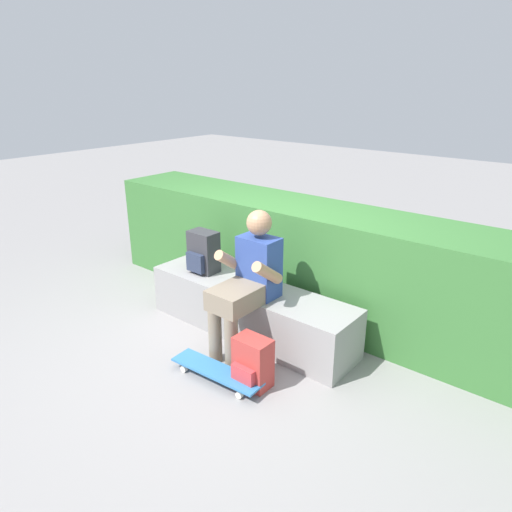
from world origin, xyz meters
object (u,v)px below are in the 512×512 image
object	(u,v)px
bench_main	(250,310)
backpack_on_ground	(252,363)
backpack_on_bench	(203,252)
person_skater	(248,279)
skateboard_near_person	(217,371)

from	to	relation	value
bench_main	backpack_on_ground	size ratio (longest dim) A/B	5.16
bench_main	backpack_on_bench	distance (m)	0.71
backpack_on_bench	person_skater	bearing A→B (deg)	-16.02
bench_main	backpack_on_bench	size ratio (longest dim) A/B	5.16
person_skater	backpack_on_ground	world-z (taller)	person_skater
skateboard_near_person	backpack_on_ground	distance (m)	0.31
person_skater	backpack_on_bench	xyz separation A→B (m)	(-0.74, 0.21, -0.00)
skateboard_near_person	person_skater	bearing A→B (deg)	102.08
person_skater	backpack_on_ground	distance (m)	0.70
backpack_on_bench	skateboard_near_person	bearing A→B (deg)	-40.19
skateboard_near_person	backpack_on_bench	size ratio (longest dim) A/B	2.03
skateboard_near_person	backpack_on_ground	xyz separation A→B (m)	(0.25, 0.13, 0.12)
bench_main	backpack_on_ground	xyz separation A→B (m)	(0.53, -0.60, -0.04)
person_skater	backpack_on_ground	bearing A→B (deg)	-46.42
skateboard_near_person	backpack_on_bench	bearing A→B (deg)	139.81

